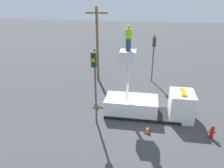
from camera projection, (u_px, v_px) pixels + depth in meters
ground_plane at (142, 115)px, 17.08m from camera, size 120.00×120.00×0.00m
bucket_truck at (149, 105)px, 16.65m from camera, size 6.61×2.18×5.07m
worker at (129, 38)px, 14.96m from camera, size 0.40×0.26×1.75m
traffic_light_pole at (95, 73)px, 14.46m from camera, size 0.34×0.57×5.51m
traffic_light_across at (154, 49)px, 22.16m from camera, size 0.34×0.57×4.94m
fire_hydrant at (212, 132)px, 14.17m from camera, size 0.51×0.27×0.95m
traffic_cone_rear at (96, 103)px, 18.07m from camera, size 0.50×0.50×0.74m
traffic_cone_curbside at (148, 129)px, 14.80m from camera, size 0.43×0.43×0.57m
utility_pole at (97, 42)px, 22.47m from camera, size 2.20×0.26×7.59m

